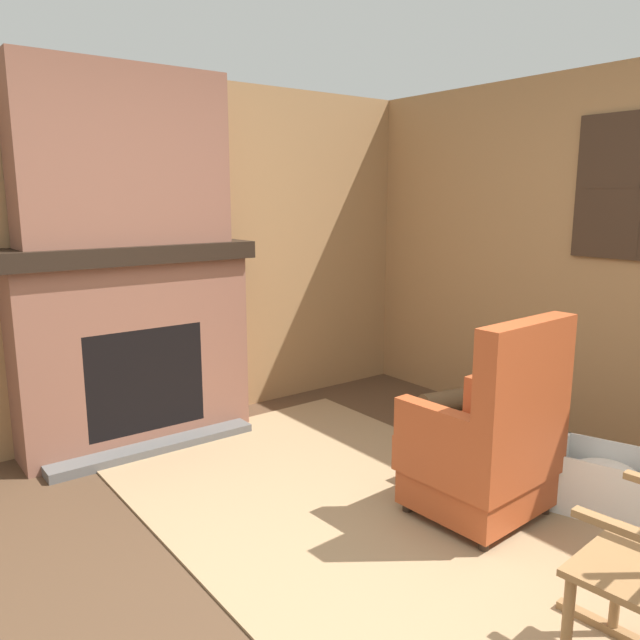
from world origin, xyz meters
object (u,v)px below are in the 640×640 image
at_px(firewood_stack, 448,415).
at_px(oil_lamp_vase, 92,231).
at_px(storage_case, 173,233).
at_px(armchair, 488,447).
at_px(laundry_basket, 605,482).

height_order(firewood_stack, oil_lamp_vase, oil_lamp_vase).
distance_m(firewood_stack, storage_case, 2.23).
height_order(oil_lamp_vase, storage_case, oil_lamp_vase).
bearing_deg(armchair, firewood_stack, -42.96).
distance_m(armchair, storage_case, 2.39).
distance_m(laundry_basket, storage_case, 2.94).
distance_m(firewood_stack, oil_lamp_vase, 2.62).
relative_size(armchair, laundry_basket, 1.89).
xyz_separation_m(armchair, storage_case, (-2.07, -0.68, 0.97)).
relative_size(armchair, storage_case, 3.77).
bearing_deg(storage_case, firewood_stack, 51.68).
height_order(armchair, oil_lamp_vase, oil_lamp_vase).
relative_size(firewood_stack, laundry_basket, 0.98).
xyz_separation_m(laundry_basket, oil_lamp_vase, (-2.40, -1.75, 1.23)).
bearing_deg(armchair, storage_case, 15.32).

